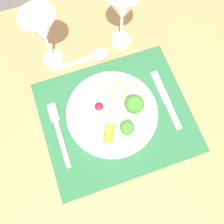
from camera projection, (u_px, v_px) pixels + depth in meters
ground_plane at (114, 160)px, 1.45m from camera, size 8.00×8.00×0.00m
dining_table at (116, 126)px, 0.83m from camera, size 1.36×0.94×0.76m
placemat at (116, 117)px, 0.74m from camera, size 0.41×0.35×0.00m
dinner_plate at (114, 112)px, 0.72m from camera, size 0.25×0.25×0.08m
fork at (58, 130)px, 0.72m from camera, size 0.02×0.19×0.01m
knife at (168, 104)px, 0.74m from camera, size 0.02×0.19×0.01m
spoon at (94, 57)px, 0.80m from camera, size 0.17×0.04×0.01m
wine_glass_near at (122, 8)px, 0.69m from camera, size 0.09×0.09×0.20m
wine_glass_far at (42, 30)px, 0.67m from camera, size 0.09×0.09×0.19m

